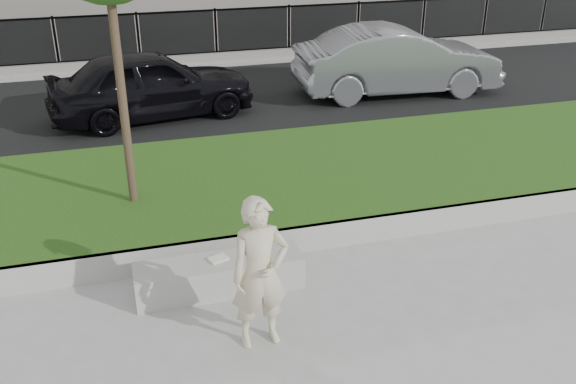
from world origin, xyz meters
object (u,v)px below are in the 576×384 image
object	(u,v)px
stone_bench	(219,275)
man	(260,274)
car_silver	(397,61)
book	(218,259)
car_dark	(151,84)

from	to	relation	value
stone_bench	man	distance (m)	1.36
man	car_silver	size ratio (longest dim) A/B	0.36
man	book	size ratio (longest dim) A/B	7.67
man	book	bearing A→B (deg)	99.42
book	car_dark	world-z (taller)	car_dark
man	car_silver	world-z (taller)	man
stone_bench	car_silver	size ratio (longest dim) A/B	0.43
man	car_dark	xyz separation A→B (m)	(-0.43, 8.28, -0.10)
book	car_silver	bearing A→B (deg)	31.95
book	car_dark	bearing A→B (deg)	71.86
man	car_dark	bearing A→B (deg)	89.65
book	car_silver	distance (m)	9.36
man	book	distance (m)	1.29
stone_bench	book	world-z (taller)	book
book	car_dark	xyz separation A→B (m)	(-0.17, 7.11, 0.35)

